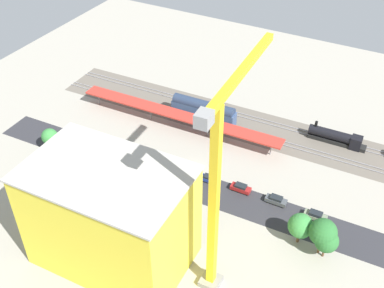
{
  "coord_description": "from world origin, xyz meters",
  "views": [
    {
      "loc": [
        -39.75,
        76.11,
        74.06
      ],
      "look_at": [
        -0.19,
        2.0,
        8.96
      ],
      "focal_mm": 44.77,
      "sensor_mm": 36.0,
      "label": 1
    }
  ],
  "objects_px": {
    "parked_car_1": "(276,200)",
    "parked_car_3": "(209,179)",
    "street_tree_0": "(165,176)",
    "street_tree_5": "(326,241)",
    "street_tree_3": "(164,181)",
    "construction_building": "(111,217)",
    "tower_crane": "(220,178)",
    "platform_canopy_near": "(179,115)",
    "freight_coach_far": "(203,110)",
    "parked_car_0": "(315,216)",
    "street_tree_4": "(323,232)",
    "street_tree_1": "(50,137)",
    "parked_car_4": "(177,166)",
    "traffic_light": "(115,159)",
    "locomotive": "(338,138)",
    "parked_car_2": "(241,188)",
    "street_tree_2": "(301,226)",
    "box_truck_0": "(140,198)"
  },
  "relations": [
    {
      "from": "street_tree_2",
      "to": "street_tree_3",
      "type": "relative_size",
      "value": 1.15
    },
    {
      "from": "street_tree_2",
      "to": "street_tree_5",
      "type": "bearing_deg",
      "value": 167.26
    },
    {
      "from": "freight_coach_far",
      "to": "street_tree_3",
      "type": "relative_size",
      "value": 2.95
    },
    {
      "from": "construction_building",
      "to": "tower_crane",
      "type": "distance_m",
      "value": 23.91
    },
    {
      "from": "parked_car_1",
      "to": "construction_building",
      "type": "relative_size",
      "value": 0.17
    },
    {
      "from": "parked_car_2",
      "to": "box_truck_0",
      "type": "bearing_deg",
      "value": 38.58
    },
    {
      "from": "freight_coach_far",
      "to": "tower_crane",
      "type": "xyz_separation_m",
      "value": [
        -24.83,
        43.66,
        20.79
      ]
    },
    {
      "from": "street_tree_1",
      "to": "parked_car_4",
      "type": "bearing_deg",
      "value": -164.5
    },
    {
      "from": "tower_crane",
      "to": "street_tree_2",
      "type": "relative_size",
      "value": 5.75
    },
    {
      "from": "parked_car_1",
      "to": "parked_car_3",
      "type": "height_order",
      "value": "parked_car_1"
    },
    {
      "from": "street_tree_0",
      "to": "street_tree_3",
      "type": "bearing_deg",
      "value": 31.87
    },
    {
      "from": "platform_canopy_near",
      "to": "parked_car_3",
      "type": "relative_size",
      "value": 13.06
    },
    {
      "from": "parked_car_4",
      "to": "tower_crane",
      "type": "distance_m",
      "value": 39.0
    },
    {
      "from": "parked_car_1",
      "to": "box_truck_0",
      "type": "bearing_deg",
      "value": 28.63
    },
    {
      "from": "locomotive",
      "to": "street_tree_4",
      "type": "distance_m",
      "value": 37.18
    },
    {
      "from": "street_tree_1",
      "to": "street_tree_4",
      "type": "xyz_separation_m",
      "value": [
        -67.44,
        0.35,
        1.52
      ]
    },
    {
      "from": "locomotive",
      "to": "construction_building",
      "type": "distance_m",
      "value": 63.07
    },
    {
      "from": "street_tree_0",
      "to": "street_tree_5",
      "type": "height_order",
      "value": "street_tree_0"
    },
    {
      "from": "construction_building",
      "to": "freight_coach_far",
      "type": "bearing_deg",
      "value": -84.66
    },
    {
      "from": "parked_car_0",
      "to": "traffic_light",
      "type": "height_order",
      "value": "traffic_light"
    },
    {
      "from": "parked_car_0",
      "to": "platform_canopy_near",
      "type": "bearing_deg",
      "value": -20.16
    },
    {
      "from": "street_tree_5",
      "to": "platform_canopy_near",
      "type": "bearing_deg",
      "value": -27.88
    },
    {
      "from": "traffic_light",
      "to": "street_tree_4",
      "type": "bearing_deg",
      "value": 179.45
    },
    {
      "from": "construction_building",
      "to": "street_tree_4",
      "type": "xyz_separation_m",
      "value": [
        -34.49,
        -19.07,
        -4.66
      ]
    },
    {
      "from": "parked_car_0",
      "to": "street_tree_4",
      "type": "relative_size",
      "value": 0.57
    },
    {
      "from": "box_truck_0",
      "to": "street_tree_2",
      "type": "height_order",
      "value": "street_tree_2"
    },
    {
      "from": "freight_coach_far",
      "to": "street_tree_5",
      "type": "xyz_separation_m",
      "value": [
        -41.34,
        30.06,
        1.18
      ]
    },
    {
      "from": "locomotive",
      "to": "street_tree_2",
      "type": "xyz_separation_m",
      "value": [
        -1.49,
        35.72,
        2.81
      ]
    },
    {
      "from": "parked_car_4",
      "to": "street_tree_2",
      "type": "bearing_deg",
      "value": 165.94
    },
    {
      "from": "tower_crane",
      "to": "street_tree_1",
      "type": "distance_m",
      "value": 57.45
    },
    {
      "from": "platform_canopy_near",
      "to": "street_tree_5",
      "type": "bearing_deg",
      "value": 152.12
    },
    {
      "from": "tower_crane",
      "to": "platform_canopy_near",
      "type": "bearing_deg",
      "value": -52.4
    },
    {
      "from": "parked_car_2",
      "to": "tower_crane",
      "type": "bearing_deg",
      "value": 102.03
    },
    {
      "from": "platform_canopy_near",
      "to": "construction_building",
      "type": "relative_size",
      "value": 2.01
    },
    {
      "from": "street_tree_1",
      "to": "locomotive",
      "type": "bearing_deg",
      "value": -149.57
    },
    {
      "from": "locomotive",
      "to": "traffic_light",
      "type": "height_order",
      "value": "traffic_light"
    },
    {
      "from": "parked_car_1",
      "to": "parked_car_4",
      "type": "bearing_deg",
      "value": 0.33
    },
    {
      "from": "parked_car_1",
      "to": "parked_car_4",
      "type": "xyz_separation_m",
      "value": [
        24.7,
        0.14,
        -0.05
      ]
    },
    {
      "from": "parked_car_3",
      "to": "street_tree_5",
      "type": "relative_size",
      "value": 0.64
    },
    {
      "from": "construction_building",
      "to": "parked_car_3",
      "type": "bearing_deg",
      "value": -104.62
    },
    {
      "from": "parked_car_4",
      "to": "street_tree_3",
      "type": "bearing_deg",
      "value": 102.47
    },
    {
      "from": "parked_car_4",
      "to": "construction_building",
      "type": "bearing_deg",
      "value": 94.69
    },
    {
      "from": "platform_canopy_near",
      "to": "locomotive",
      "type": "height_order",
      "value": "locomotive"
    },
    {
      "from": "street_tree_0",
      "to": "street_tree_3",
      "type": "height_order",
      "value": "street_tree_0"
    },
    {
      "from": "box_truck_0",
      "to": "street_tree_1",
      "type": "height_order",
      "value": "street_tree_1"
    },
    {
      "from": "platform_canopy_near",
      "to": "construction_building",
      "type": "bearing_deg",
      "value": 103.22
    },
    {
      "from": "tower_crane",
      "to": "street_tree_1",
      "type": "relative_size",
      "value": 6.45
    },
    {
      "from": "freight_coach_far",
      "to": "street_tree_4",
      "type": "height_order",
      "value": "street_tree_4"
    },
    {
      "from": "parked_car_2",
      "to": "parked_car_1",
      "type": "bearing_deg",
      "value": -179.25
    },
    {
      "from": "locomotive",
      "to": "parked_car_4",
      "type": "height_order",
      "value": "locomotive"
    }
  ]
}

